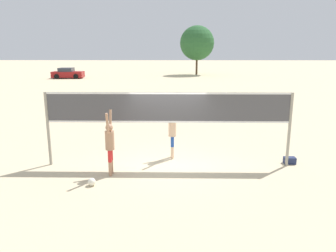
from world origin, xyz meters
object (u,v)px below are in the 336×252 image
parked_car_near (68,74)px  player_blocker (172,130)px  gear_bag (290,160)px  volleyball_net (168,112)px  volleyball (92,182)px  tree_left_cluster (197,43)px  player_spiker (110,142)px

parked_car_near → player_blocker: bearing=-68.4°
player_blocker → parked_car_near: 35.17m
gear_bag → parked_car_near: bearing=118.9°
volleyball_net → parked_car_near: size_ratio=2.00×
volleyball → parked_car_near: (-11.70, 34.78, 0.51)m
volleyball_net → player_blocker: (0.14, 0.76, -0.79)m
player_blocker → parked_car_near: player_blocker is taller
volleyball → tree_left_cluster: 41.72m
parked_car_near → volleyball: bearing=-73.4°
volleyball_net → player_spiker: 2.15m
volleyball_net → player_blocker: volleyball_net is taller
volleyball → parked_car_near: size_ratio=0.06×
player_spiker → volleyball: size_ratio=8.79×
parked_car_near → tree_left_cluster: 19.05m
tree_left_cluster → player_blocker: bearing=-95.2°
gear_bag → tree_left_cluster: (-0.59, 39.07, 4.54)m
volleyball_net → parked_car_near: volleyball_net is taller
parked_car_near → tree_left_cluster: tree_left_cluster is taller
player_blocker → tree_left_cluster: size_ratio=0.28×
parked_car_near → tree_left_cluster: size_ratio=0.57×
volleyball → tree_left_cluster: tree_left_cluster is taller
volleyball → tree_left_cluster: size_ratio=0.03×
player_blocker → gear_bag: bearing=82.5°
volleyball_net → volleyball: bearing=-141.2°
volleyball_net → player_blocker: bearing=79.3°
parked_car_near → gear_bag: bearing=-63.0°
player_spiker → player_blocker: (1.93, 1.67, -0.02)m
player_spiker → tree_left_cluster: tree_left_cluster is taller
player_blocker → parked_car_near: size_ratio=0.50×
volleyball_net → volleyball: size_ratio=35.05×
player_blocker → gear_bag: (4.08, -0.53, -0.94)m
volleyball_net → player_blocker: 1.11m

